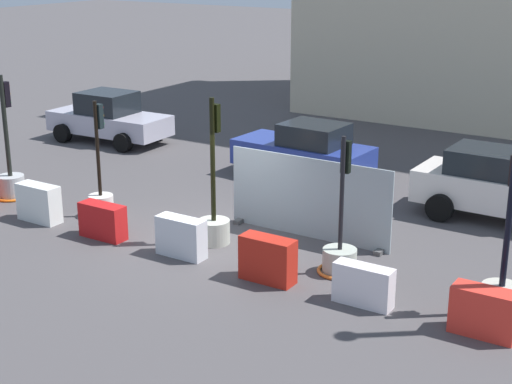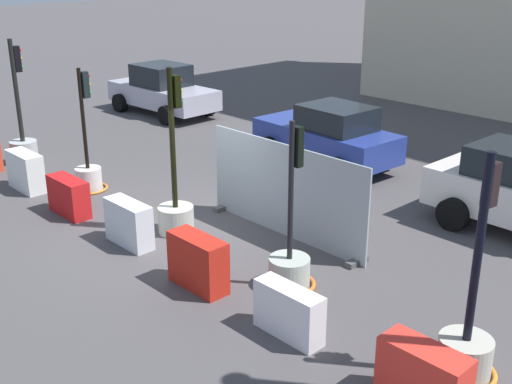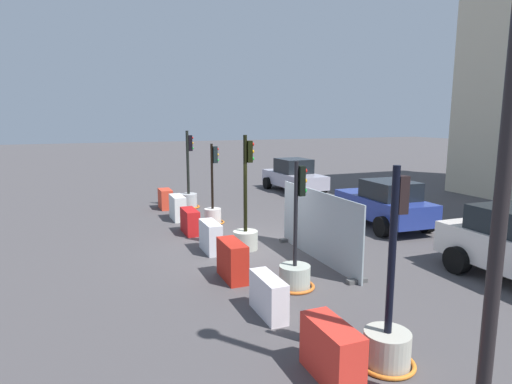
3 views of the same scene
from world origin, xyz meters
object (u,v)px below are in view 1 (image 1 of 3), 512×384
object	(u,v)px
traffic_light_4	(502,289)
traffic_light_1	(101,198)
construction_barrier_4	(268,259)
traffic_light_2	(214,218)
construction_barrier_3	(181,237)
construction_barrier_5	(363,285)
construction_barrier_2	(103,221)
car_white_van	(506,186)
car_silver_hatchback	(109,118)
traffic_light_0	(11,179)
construction_barrier_1	(39,203)
car_blue_estate	(305,152)
traffic_light_3	(340,253)
construction_barrier_6	(484,312)

from	to	relation	value
traffic_light_4	traffic_light_1	bearing A→B (deg)	179.58
construction_barrier_4	traffic_light_2	bearing A→B (deg)	151.83
construction_barrier_3	construction_barrier_5	bearing A→B (deg)	-0.95
construction_barrier_4	construction_barrier_5	distance (m)	2.05
construction_barrier_2	car_white_van	world-z (taller)	car_white_van
construction_barrier_5	car_silver_hatchback	size ratio (longest dim) A/B	0.26
traffic_light_1	traffic_light_0	bearing A→B (deg)	-176.56
construction_barrier_1	car_silver_hatchback	distance (m)	8.03
traffic_light_2	construction_barrier_5	distance (m)	4.29
construction_barrier_3	car_blue_estate	size ratio (longest dim) A/B	0.28
car_blue_estate	traffic_light_4	bearing A→B (deg)	-37.84
traffic_light_3	construction_barrier_5	xyz separation A→B (m)	(1.03, -1.10, -0.03)
traffic_light_0	construction_barrier_5	bearing A→B (deg)	-4.87
construction_barrier_3	car_white_van	distance (m)	7.96
traffic_light_2	car_white_van	xyz separation A→B (m)	(5.06, 5.00, 0.28)
construction_barrier_2	construction_barrier_3	size ratio (longest dim) A/B	1.01
construction_barrier_5	construction_barrier_6	size ratio (longest dim) A/B	1.01
car_blue_estate	traffic_light_2	bearing A→B (deg)	-82.75
car_white_van	construction_barrier_1	bearing A→B (deg)	-147.31
traffic_light_0	construction_barrier_6	bearing A→B (deg)	-3.88
traffic_light_4	car_silver_hatchback	bearing A→B (deg)	158.37
traffic_light_1	construction_barrier_2	bearing A→B (deg)	-45.36
traffic_light_3	construction_barrier_6	world-z (taller)	traffic_light_3
construction_barrier_1	construction_barrier_2	size ratio (longest dim) A/B	1.01
traffic_light_1	construction_barrier_5	distance (m)	7.62
traffic_light_0	construction_barrier_5	size ratio (longest dim) A/B	2.89
traffic_light_1	construction_barrier_4	distance (m)	5.61
traffic_light_3	traffic_light_1	bearing A→B (deg)	-179.87
construction_barrier_2	construction_barrier_3	bearing A→B (deg)	2.25
traffic_light_2	car_white_van	world-z (taller)	traffic_light_2
construction_barrier_4	car_silver_hatchback	world-z (taller)	car_silver_hatchback
construction_barrier_1	construction_barrier_6	xyz separation A→B (m)	(10.77, 0.03, -0.03)
traffic_light_0	car_white_van	size ratio (longest dim) A/B	0.73
traffic_light_0	car_silver_hatchback	distance (m)	6.36
traffic_light_4	car_white_van	bearing A→B (deg)	104.67
traffic_light_4	car_blue_estate	distance (m)	8.97
construction_barrier_2	construction_barrier_6	xyz separation A→B (m)	(8.69, 0.05, 0.02)
traffic_light_0	construction_barrier_1	size ratio (longest dim) A/B	2.87
traffic_light_2	construction_barrier_3	size ratio (longest dim) A/B	2.96
traffic_light_3	construction_barrier_1	distance (m)	7.60
construction_barrier_2	construction_barrier_5	distance (m)	6.46
car_silver_hatchback	construction_barrier_2	bearing A→B (deg)	-48.29
traffic_light_1	traffic_light_3	distance (m)	6.52
traffic_light_4	traffic_light_3	bearing A→B (deg)	178.50
traffic_light_1	traffic_light_4	world-z (taller)	traffic_light_4
construction_barrier_4	construction_barrier_5	size ratio (longest dim) A/B	1.00
construction_barrier_1	construction_barrier_6	distance (m)	10.77
traffic_light_2	construction_barrier_5	world-z (taller)	traffic_light_2
traffic_light_0	construction_barrier_2	xyz separation A→B (m)	(4.11, -0.92, -0.11)
traffic_light_2	traffic_light_1	bearing A→B (deg)	-179.98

